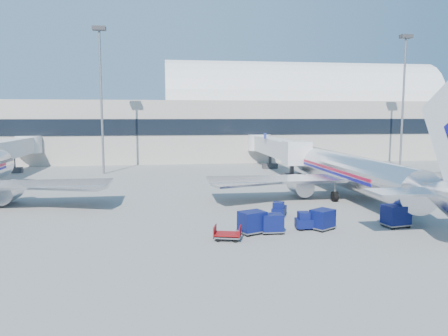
{
  "coord_description": "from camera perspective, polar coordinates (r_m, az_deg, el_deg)",
  "views": [
    {
      "loc": [
        -10.61,
        -40.19,
        9.11
      ],
      "look_at": [
        -4.18,
        6.0,
        3.51
      ],
      "focal_mm": 35.0,
      "sensor_mm": 36.0,
      "label": 1
    }
  ],
  "objects": [
    {
      "name": "ground",
      "position": [
        42.55,
        6.73,
        -5.57
      ],
      "size": [
        260.0,
        260.0,
        0.0
      ],
      "primitive_type": "plane",
      "color": "gray",
      "rests_on": "ground"
    },
    {
      "name": "terminal",
      "position": [
        96.21,
        -9.76,
        5.8
      ],
      "size": [
        170.0,
        28.15,
        21.0
      ],
      "color": "#B2AA9E",
      "rests_on": "ground"
    },
    {
      "name": "airliner_main",
      "position": [
        49.6,
        16.69,
        -0.61
      ],
      "size": [
        32.0,
        37.26,
        12.07
      ],
      "color": "silver",
      "rests_on": "ground"
    },
    {
      "name": "jetbridge_near",
      "position": [
        73.48,
        6.45,
        2.76
      ],
      "size": [
        4.4,
        27.5,
        6.25
      ],
      "color": "silver",
      "rests_on": "ground"
    },
    {
      "name": "jetbridge_mid",
      "position": [
        75.05,
        -26.41,
        2.17
      ],
      "size": [
        4.4,
        27.5,
        6.25
      ],
      "color": "silver",
      "rests_on": "ground"
    },
    {
      "name": "mast_west",
      "position": [
        71.04,
        -15.81,
        11.18
      ],
      "size": [
        2.0,
        1.2,
        22.6
      ],
      "color": "slate",
      "rests_on": "ground"
    },
    {
      "name": "mast_east",
      "position": [
        81.29,
        22.45,
        10.34
      ],
      "size": [
        2.0,
        1.2,
        22.6
      ],
      "color": "slate",
      "rests_on": "ground"
    },
    {
      "name": "barrier_near",
      "position": [
        51.7,
        25.87,
        -3.49
      ],
      "size": [
        3.0,
        0.55,
        0.9
      ],
      "primitive_type": "cube",
      "color": "#9E9E96",
      "rests_on": "ground"
    },
    {
      "name": "tug_lead",
      "position": [
        36.02,
        10.95,
        -6.86
      ],
      "size": [
        2.28,
        1.24,
        1.44
      ],
      "rotation": [
        0.0,
        0.0,
        -0.06
      ],
      "color": "#090F43",
      "rests_on": "ground"
    },
    {
      "name": "tug_right",
      "position": [
        44.89,
        22.62,
        -4.56
      ],
      "size": [
        2.44,
        1.93,
        1.42
      ],
      "rotation": [
        0.0,
        0.0,
        -0.45
      ],
      "color": "#090F43",
      "rests_on": "ground"
    },
    {
      "name": "tug_left",
      "position": [
        39.93,
        7.19,
        -5.44
      ],
      "size": [
        1.88,
        2.46,
        1.44
      ],
      "rotation": [
        0.0,
        0.0,
        1.16
      ],
      "color": "#090F43",
      "rests_on": "ground"
    },
    {
      "name": "cart_train_a",
      "position": [
        36.11,
        12.74,
        -6.51
      ],
      "size": [
        2.34,
        2.2,
        1.64
      ],
      "rotation": [
        0.0,
        0.0,
        0.57
      ],
      "color": "#090F43",
      "rests_on": "ground"
    },
    {
      "name": "cart_train_b",
      "position": [
        34.4,
        6.3,
        -7.15
      ],
      "size": [
        1.75,
        1.34,
        1.52
      ],
      "rotation": [
        0.0,
        0.0,
        -0.01
      ],
      "color": "#090F43",
      "rests_on": "ground"
    },
    {
      "name": "cart_train_c",
      "position": [
        34.12,
        3.7,
        -7.03
      ],
      "size": [
        2.43,
        2.17,
        1.76
      ],
      "rotation": [
        0.0,
        0.0,
        0.39
      ],
      "color": "#090F43",
      "rests_on": "ground"
    },
    {
      "name": "cart_solo_near",
      "position": [
        38.74,
        21.54,
        -5.77
      ],
      "size": [
        2.32,
        1.93,
        1.82
      ],
      "rotation": [
        0.0,
        0.0,
        0.18
      ],
      "color": "#090F43",
      "rests_on": "ground"
    },
    {
      "name": "cart_open_red",
      "position": [
        32.44,
        0.49,
        -8.78
      ],
      "size": [
        2.24,
        1.83,
        0.52
      ],
      "rotation": [
        0.0,
        0.0,
        -0.26
      ],
      "color": "slate",
      "rests_on": "ground"
    }
  ]
}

